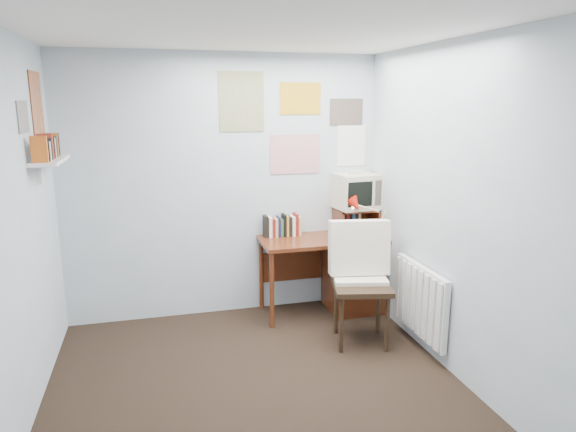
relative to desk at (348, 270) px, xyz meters
The scene contains 15 objects.
ground 1.93m from the desk, 128.37° to the right, with size 3.50×3.50×0.00m, color black.
back_wall 1.47m from the desk, 167.00° to the left, with size 3.00×0.02×2.50m, color silver.
left_wall 3.17m from the desk, 151.02° to the right, with size 0.02×3.50×2.50m, color silver.
right_wall 1.74m from the desk, 77.48° to the right, with size 0.02×3.50×2.50m, color silver.
ceiling 2.82m from the desk, 128.37° to the right, with size 3.00×3.50×0.02m, color white.
desk is the anchor object (origin of this frame).
desk_chair 0.75m from the desk, 102.24° to the right, with size 0.52×0.50×1.02m, color black.
desk_lamp 0.63m from the desk, 37.23° to the right, with size 0.25×0.22×0.36m, color red.
tv_riser 0.51m from the desk, 42.96° to the left, with size 0.40×0.30×0.25m, color #592714.
crt_tv 0.81m from the desk, 48.98° to the left, with size 0.40×0.37×0.38m, color beige.
book_row 0.71m from the desk, 160.58° to the left, with size 0.60×0.14×0.22m, color #592714.
radiator 0.97m from the desk, 72.76° to the right, with size 0.09×0.80×0.60m, color white.
wall_shelf 2.87m from the desk, behind, with size 0.20×0.62×0.24m, color white.
posters_back 1.54m from the desk, 150.72° to the left, with size 1.20×0.01×0.90m, color white.
posters_left 3.13m from the desk, behind, with size 0.01×0.70×0.60m, color white.
Camera 1 is at (-0.65, -3.08, 2.06)m, focal length 32.00 mm.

